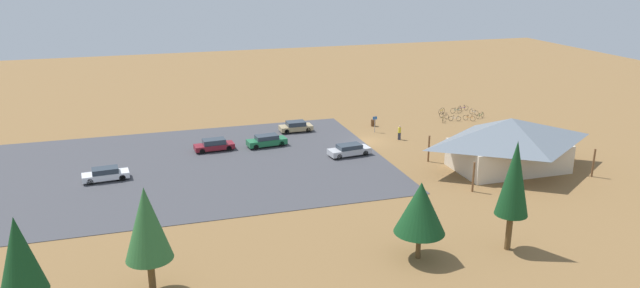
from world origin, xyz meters
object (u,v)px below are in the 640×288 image
bicycle_silver_trailside (504,141)px  car_white_back_corner (106,174)px  pine_mideast (19,255)px  trash_bin (373,123)px  bicycle_orange_lone_east (469,118)px  car_tan_second_row (296,126)px  car_green_near_entry (267,141)px  bicycle_teal_yard_front (456,111)px  bicycle_purple_back_row (463,108)px  lot_sign (375,122)px  pine_far_east (514,179)px  bicycle_white_yard_left (455,118)px  bicycle_green_front_row (480,116)px  bicycle_silver_edge_south (474,112)px  bicycle_yellow_yard_center (443,119)px  car_silver_mid_lot (349,150)px  bicycle_blue_by_bin (484,140)px  visitor_by_pavilion (399,132)px  bicycle_yellow_near_sign (442,111)px  bike_pavilion (510,140)px  pine_midwest (147,224)px  bicycle_red_mid_cluster (465,141)px  pine_center (420,208)px  car_maroon_end_stall (214,145)px  bicycle_black_edge_north (444,116)px

bicycle_silver_trailside → car_white_back_corner: 45.62m
pine_mideast → trash_bin: bearing=-135.0°
trash_bin → bicycle_orange_lone_east: bearing=174.5°
car_tan_second_row → car_green_near_entry: size_ratio=0.87×
bicycle_teal_yard_front → bicycle_purple_back_row: bicycle_teal_yard_front is taller
lot_sign → pine_far_east: (2.42, 33.12, 4.36)m
bicycle_white_yard_left → bicycle_silver_trailside: bearing=91.5°
bicycle_green_front_row → bicycle_silver_trailside: size_ratio=1.04×
bicycle_silver_edge_south → car_tan_second_row: bearing=2.0°
bicycle_yellow_yard_center → car_silver_mid_lot: (17.30, 10.06, 0.34)m
bicycle_blue_by_bin → pine_mideast: bearing=28.7°
pine_mideast → visitor_by_pavilion: bearing=-141.4°
bicycle_yellow_near_sign → car_tan_second_row: bearing=7.9°
trash_bin → bike_pavilion: bearing=110.1°
pine_midwest → bicycle_blue_by_bin: (-39.73, -23.08, -4.63)m
bicycle_teal_yard_front → car_tan_second_row: car_tan_second_row is taller
bicycle_red_mid_cluster → bicycle_yellow_near_sign: bearing=-107.6°
pine_center → car_maroon_end_stall: (11.18, -30.65, -3.34)m
trash_bin → lot_sign: size_ratio=0.41×
pine_midwest → car_maroon_end_stall: bearing=-105.1°
pine_far_east → bicycle_orange_lone_east: 38.95m
bicycle_orange_lone_east → car_maroon_end_stall: size_ratio=0.28×
car_maroon_end_stall → trash_bin: bearing=-168.3°
bicycle_black_edge_north → car_silver_mid_lot: size_ratio=0.33×
bicycle_purple_back_row → car_white_back_corner: bearing=17.0°
car_green_near_entry → pine_far_east: bearing=111.4°
pine_midwest → bicycle_red_mid_cluster: pine_midwest is taller
pine_mideast → bicycle_teal_yard_front: 64.93m
bicycle_black_edge_north → bike_pavilion: bearing=79.9°
bicycle_yellow_near_sign → bicycle_blue_by_bin: size_ratio=0.84×
bicycle_silver_edge_south → bicycle_teal_yard_front: bearing=-38.7°
bicycle_teal_yard_front → bicycle_orange_lone_east: 4.24m
pine_midwest → bicycle_black_edge_north: 54.02m
bicycle_silver_edge_south → car_white_back_corner: bearing=14.1°
trash_bin → bicycle_orange_lone_east: 13.83m
lot_sign → visitor_by_pavilion: bearing=113.0°
bicycle_yellow_near_sign → bicycle_green_front_row: 5.64m
bike_pavilion → pine_center: size_ratio=2.37×
lot_sign → pine_center: 33.89m
bicycle_silver_edge_south → bicycle_green_front_row: bicycle_silver_edge_south is taller
bicycle_black_edge_north → bicycle_orange_lone_east: (-2.75, 2.12, -0.00)m
car_tan_second_row → bicycle_yellow_yard_center: bearing=176.6°
car_maroon_end_stall → bicycle_blue_by_bin: bearing=168.1°
bicycle_red_mid_cluster → car_silver_mid_lot: car_silver_mid_lot is taller
bicycle_silver_edge_south → bicycle_black_edge_north: bearing=6.0°
bicycle_yellow_yard_center → car_tan_second_row: 20.61m
bicycle_black_edge_north → bicycle_white_yard_left: bicycle_black_edge_north is taller
bike_pavilion → visitor_by_pavilion: (6.56, -13.22, -2.27)m
pine_far_east → car_silver_mid_lot: size_ratio=1.77×
pine_mideast → pine_far_east: size_ratio=0.87×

